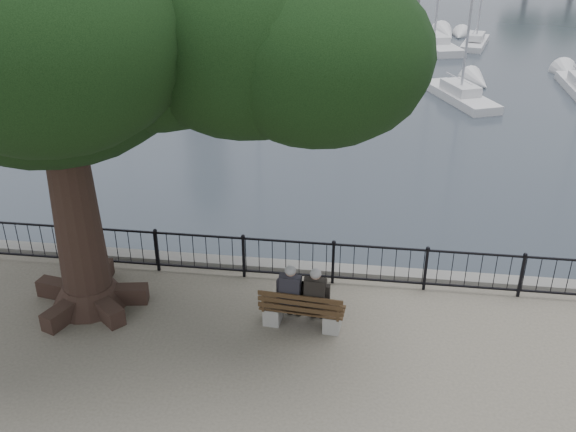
% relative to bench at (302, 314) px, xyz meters
% --- Properties ---
extents(harbor, '(260.00, 260.00, 1.20)m').
position_rel_bench_xyz_m(harbor, '(-0.51, 2.19, -0.81)').
color(harbor, '#62615E').
rests_on(harbor, ground).
extents(railing, '(22.06, 0.06, 1.00)m').
position_rel_bench_xyz_m(railing, '(-0.51, 1.69, 0.25)').
color(railing, black).
rests_on(railing, ground).
extents(bench, '(1.71, 0.65, 0.88)m').
position_rel_bench_xyz_m(bench, '(0.00, 0.00, 0.00)').
color(bench, gray).
rests_on(bench, ground).
extents(person_left, '(0.43, 0.72, 1.40)m').
position_rel_bench_xyz_m(person_left, '(-0.22, 0.12, 0.34)').
color(person_left, black).
rests_on(person_left, ground).
extents(person_right, '(0.43, 0.72, 1.40)m').
position_rel_bench_xyz_m(person_right, '(0.27, 0.07, 0.34)').
color(person_right, black).
rests_on(person_right, ground).
extents(tree, '(10.86, 7.58, 8.87)m').
position_rel_bench_xyz_m(tree, '(-3.71, 0.36, 5.53)').
color(tree, black).
rests_on(tree, ground).
extents(sailboat_a, '(3.05, 6.26, 10.93)m').
position_rel_bench_xyz_m(sailboat_a, '(-11.46, 13.20, -1.00)').
color(sailboat_a, silver).
rests_on(sailboat_a, ground).
extents(sailboat_b, '(1.86, 5.70, 12.52)m').
position_rel_bench_xyz_m(sailboat_b, '(-4.12, 18.33, -0.95)').
color(sailboat_b, silver).
rests_on(sailboat_b, ground).
extents(sailboat_c, '(3.37, 5.34, 10.14)m').
position_rel_bench_xyz_m(sailboat_c, '(5.20, 19.89, -1.00)').
color(sailboat_c, silver).
rests_on(sailboat_c, ground).
extents(sailboat_e, '(2.55, 5.01, 11.35)m').
position_rel_bench_xyz_m(sailboat_e, '(-14.90, 28.12, -0.96)').
color(sailboat_e, silver).
rests_on(sailboat_e, ground).
extents(sailboat_f, '(3.81, 6.35, 13.41)m').
position_rel_bench_xyz_m(sailboat_f, '(-0.56, 33.46, -0.94)').
color(sailboat_f, silver).
rests_on(sailboat_f, ground).
extents(sailboat_g, '(3.46, 6.33, 11.98)m').
position_rel_bench_xyz_m(sailboat_g, '(4.73, 31.40, -0.98)').
color(sailboat_g, silver).
rests_on(sailboat_g, ground).
extents(sailboat_h, '(2.53, 5.96, 12.79)m').
position_rel_bench_xyz_m(sailboat_h, '(-4.16, 42.50, -0.95)').
color(sailboat_h, silver).
rests_on(sailboat_h, ground).
extents(sailboat_i, '(2.38, 4.80, 10.23)m').
position_rel_bench_xyz_m(sailboat_i, '(7.44, 32.29, -0.98)').
color(sailboat_i, silver).
rests_on(sailboat_i, ground).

